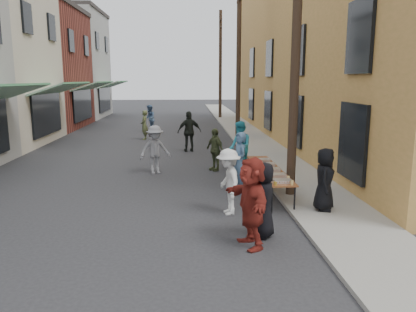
{
  "coord_description": "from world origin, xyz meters",
  "views": [
    {
      "loc": [
        1.3,
        -8.15,
        3.36
      ],
      "look_at": [
        1.9,
        2.65,
        1.3
      ],
      "focal_mm": 35.0,
      "sensor_mm": 36.0,
      "label": 1
    }
  ],
  "objects": [
    {
      "name": "catering_tray_sausage",
      "position": [
        3.75,
        1.8,
        0.79
      ],
      "size": [
        0.5,
        0.33,
        0.08
      ],
      "primitive_type": "cube",
      "color": "maroon",
      "rests_on": "serving_table"
    },
    {
      "name": "guest_front_c",
      "position": [
        3.27,
        6.31,
        0.93
      ],
      "size": [
        0.92,
        1.06,
        1.86
      ],
      "primitive_type": "imported",
      "rotation": [
        0.0,
        0.0,
        -1.3
      ],
      "color": "teal",
      "rests_on": "ground"
    },
    {
      "name": "guest_front_d",
      "position": [
        2.35,
        1.63,
        0.83
      ],
      "size": [
        0.77,
        1.16,
        1.67
      ],
      "primitive_type": "imported",
      "rotation": [
        0.0,
        0.0,
        -1.42
      ],
      "color": "white",
      "rests_on": "ground"
    },
    {
      "name": "condiment_jar_a",
      "position": [
        3.53,
        1.5,
        0.79
      ],
      "size": [
        0.07,
        0.07,
        0.08
      ],
      "primitive_type": "cylinder",
      "color": "#A57F26",
      "rests_on": "serving_table"
    },
    {
      "name": "utility_pole_mid",
      "position": [
        4.3,
        15.0,
        4.5
      ],
      "size": [
        0.26,
        0.26,
        9.0
      ],
      "primitive_type": "cylinder",
      "color": "#2D2116",
      "rests_on": "ground"
    },
    {
      "name": "passerby_right",
      "position": [
        -1.02,
        14.69,
        0.82
      ],
      "size": [
        0.4,
        0.6,
        1.64
      ],
      "primitive_type": "imported",
      "rotation": [
        0.0,
        0.0,
        4.72
      ],
      "color": "#505A34",
      "rests_on": "ground"
    },
    {
      "name": "building_ochre",
      "position": [
        11.1,
        14.0,
        5.0
      ],
      "size": [
        10.0,
        28.0,
        10.0
      ],
      "primitive_type": "cube",
      "color": "#B38740",
      "rests_on": "ground"
    },
    {
      "name": "cup_stack",
      "position": [
        3.95,
        1.55,
        0.81
      ],
      "size": [
        0.08,
        0.08,
        0.12
      ],
      "primitive_type": "cylinder",
      "color": "tan",
      "rests_on": "serving_table"
    },
    {
      "name": "ground",
      "position": [
        0.0,
        0.0,
        0.0
      ],
      "size": [
        120.0,
        120.0,
        0.0
      ],
      "primitive_type": "plane",
      "color": "#28282B",
      "rests_on": "ground"
    },
    {
      "name": "server",
      "position": [
        4.76,
        1.52,
        0.89
      ],
      "size": [
        0.76,
        0.91,
        1.58
      ],
      "primitive_type": "imported",
      "rotation": [
        0.0,
        0.0,
        1.18
      ],
      "color": "black",
      "rests_on": "sidewalk"
    },
    {
      "name": "catering_tray_buns",
      "position": [
        3.75,
        3.15,
        0.79
      ],
      "size": [
        0.5,
        0.33,
        0.08
      ],
      "primitive_type": "cube",
      "color": "tan",
      "rests_on": "serving_table"
    },
    {
      "name": "guest_queue_back",
      "position": [
        2.6,
        -0.41,
        0.93
      ],
      "size": [
        0.93,
        1.8,
        1.86
      ],
      "primitive_type": "imported",
      "rotation": [
        0.0,
        0.0,
        -1.34
      ],
      "color": "maroon",
      "rests_on": "ground"
    },
    {
      "name": "catering_tray_foil_b",
      "position": [
        3.75,
        2.45,
        0.79
      ],
      "size": [
        0.5,
        0.33,
        0.08
      ],
      "primitive_type": "cube",
      "color": "#B2B2B7",
      "rests_on": "serving_table"
    },
    {
      "name": "utility_pole_far",
      "position": [
        4.3,
        27.0,
        4.5
      ],
      "size": [
        0.26,
        0.26,
        9.0
      ],
      "primitive_type": "cylinder",
      "color": "#2D2116",
      "rests_on": "ground"
    },
    {
      "name": "passerby_mid",
      "position": [
        1.47,
        10.67,
        0.95
      ],
      "size": [
        1.17,
        0.64,
        1.89
      ],
      "primitive_type": "imported",
      "rotation": [
        0.0,
        0.0,
        3.31
      ],
      "color": "black",
      "rests_on": "ground"
    },
    {
      "name": "condiment_jar_b",
      "position": [
        3.53,
        1.6,
        0.79
      ],
      "size": [
        0.07,
        0.07,
        0.08
      ],
      "primitive_type": "cylinder",
      "color": "#A57F26",
      "rests_on": "serving_table"
    },
    {
      "name": "passerby_left",
      "position": [
        0.19,
        6.23,
        0.87
      ],
      "size": [
        1.28,
        1.0,
        1.74
      ],
      "primitive_type": "imported",
      "rotation": [
        0.0,
        0.0,
        0.36
      ],
      "color": "gray",
      "rests_on": "ground"
    },
    {
      "name": "passerby_far",
      "position": [
        -1.0,
        17.88,
        0.88
      ],
      "size": [
        0.75,
        0.92,
        1.76
      ],
      "primitive_type": "imported",
      "rotation": [
        0.0,
        0.0,
        4.82
      ],
      "color": "#466187",
      "rests_on": "ground"
    },
    {
      "name": "catering_tray_foil_d",
      "position": [
        3.75,
        3.85,
        0.79
      ],
      "size": [
        0.5,
        0.33,
        0.08
      ],
      "primitive_type": "cube",
      "color": "#B2B2B7",
      "rests_on": "serving_table"
    },
    {
      "name": "catering_tray_buns_end",
      "position": [
        3.75,
        4.55,
        0.79
      ],
      "size": [
        0.5,
        0.33,
        0.08
      ],
      "primitive_type": "cube",
      "color": "tan",
      "rests_on": "serving_table"
    },
    {
      "name": "sidewalk",
      "position": [
        5.0,
        15.0,
        0.05
      ],
      "size": [
        2.2,
        60.0,
        0.1
      ],
      "primitive_type": "cube",
      "color": "gray",
      "rests_on": "ground"
    },
    {
      "name": "guest_front_e",
      "position": [
        2.37,
        6.62,
        0.79
      ],
      "size": [
        0.83,
        0.99,
        1.58
      ],
      "primitive_type": "imported",
      "rotation": [
        0.0,
        0.0,
        -0.99
      ],
      "color": "#495330",
      "rests_on": "ground"
    },
    {
      "name": "condiment_jar_c",
      "position": [
        3.53,
        1.7,
        0.79
      ],
      "size": [
        0.07,
        0.07,
        0.08
      ],
      "primitive_type": "cylinder",
      "color": "#A57F26",
      "rests_on": "serving_table"
    },
    {
      "name": "serving_table",
      "position": [
        3.75,
        3.45,
        0.71
      ],
      "size": [
        0.7,
        4.0,
        0.75
      ],
      "color": "maroon",
      "rests_on": "ground"
    },
    {
      "name": "guest_front_b",
      "position": [
        2.89,
        3.54,
        0.92
      ],
      "size": [
        0.58,
        0.75,
        1.83
      ],
      "primitive_type": "imported",
      "rotation": [
        0.0,
        0.0,
        -1.33
      ],
      "color": "#4C6F94",
      "rests_on": "ground"
    },
    {
      "name": "utility_pole_near",
      "position": [
        4.3,
        3.0,
        4.5
      ],
      "size": [
        0.26,
        0.26,
        9.0
      ],
      "primitive_type": "cylinder",
      "color": "#2D2116",
      "rests_on": "ground"
    },
    {
      "name": "guest_front_a",
      "position": [
        2.93,
        0.09,
        0.82
      ],
      "size": [
        0.78,
        0.94,
        1.64
      ],
      "primitive_type": "imported",
      "rotation": [
        0.0,
        0.0,
        -1.94
      ],
      "color": "black",
      "rests_on": "ground"
    }
  ]
}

